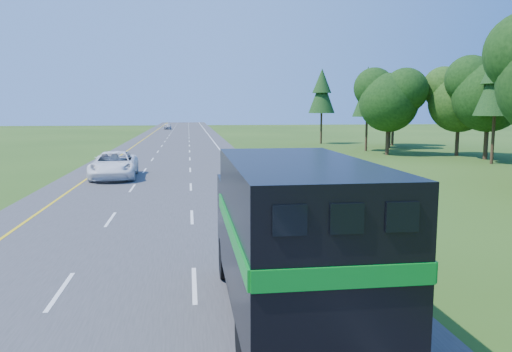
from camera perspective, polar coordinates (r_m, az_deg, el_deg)
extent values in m
cube|color=#38383A|center=(53.03, -9.56, 2.22)|extent=(15.00, 260.00, 0.04)
cube|color=yellow|center=(53.49, -15.46, 2.12)|extent=(0.15, 260.00, 0.01)
cube|color=white|center=(53.13, -3.62, 2.34)|extent=(0.15, 260.00, 0.01)
cylinder|color=black|center=(14.90, -3.41, -9.36)|extent=(0.39, 1.21, 1.21)
cylinder|color=black|center=(15.24, 5.42, -8.98)|extent=(0.39, 1.21, 1.21)
cylinder|color=black|center=(9.98, -0.96, -18.27)|extent=(0.39, 1.21, 1.21)
cylinder|color=black|center=(10.48, 12.32, -17.13)|extent=(0.39, 1.21, 1.21)
cube|color=black|center=(11.70, 3.79, -13.55)|extent=(2.66, 8.83, 0.31)
cube|color=black|center=(14.59, 1.14, -4.30)|extent=(2.71, 1.99, 2.10)
cube|color=black|center=(15.47, 0.56, -1.52)|extent=(2.43, 0.07, 0.66)
cube|color=black|center=(10.47, 4.72, -6.52)|extent=(2.76, 6.40, 3.03)
cube|color=#067A1A|center=(7.44, 10.19, -11.37)|extent=(2.76, 0.05, 0.33)
cube|color=#067A1A|center=(10.23, -3.00, -5.97)|extent=(0.05, 6.40, 0.33)
cube|color=#067A1A|center=(10.81, 12.03, -5.37)|extent=(0.05, 6.40, 0.33)
cube|color=black|center=(7.00, 3.88, -5.09)|extent=(0.50, 0.04, 0.44)
cube|color=black|center=(7.21, 10.36, -4.82)|extent=(0.50, 0.04, 0.44)
cube|color=black|center=(7.50, 16.40, -4.52)|extent=(0.50, 0.04, 0.44)
imported|color=white|center=(37.40, -15.91, 1.24)|extent=(3.44, 6.92, 1.88)
imported|color=#B9B9C0|center=(122.31, -10.06, 5.61)|extent=(1.76, 4.11, 1.39)
cube|color=#FF530D|center=(20.46, 12.74, -4.91)|extent=(0.09, 0.04, 1.22)
cube|color=white|center=(20.39, 12.77, -3.99)|extent=(0.10, 0.06, 0.13)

